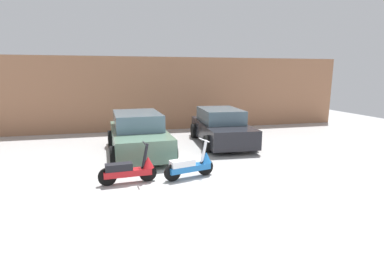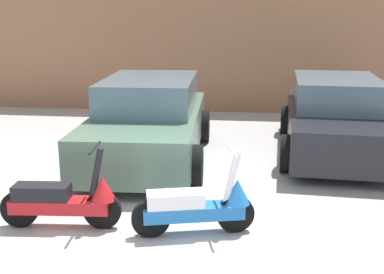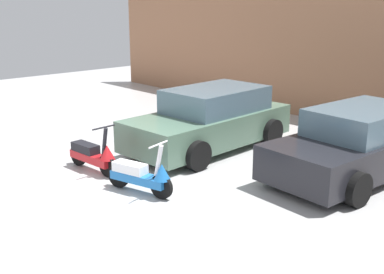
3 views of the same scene
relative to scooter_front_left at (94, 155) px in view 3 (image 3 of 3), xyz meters
name	(u,v)px [view 3 (image 3 of 3)]	position (x,y,z in m)	size (l,w,h in m)	color
ground_plane	(83,207)	(1.34, -1.05, -0.35)	(28.00, 28.00, 0.00)	#B2B2B2
wall_back	(348,62)	(1.34, 7.05, 1.36)	(19.60, 0.12, 3.41)	#9E6B4C
scooter_front_left	(94,155)	(0.00, 0.00, 0.00)	(1.42, 0.51, 0.99)	black
scooter_front_right	(142,175)	(1.55, 0.01, 0.00)	(1.37, 0.62, 0.97)	black
car_rear_left	(210,120)	(0.41, 2.82, 0.31)	(2.09, 4.11, 1.37)	#51705B
car_rear_center	(358,144)	(3.62, 3.59, 0.28)	(2.08, 4.00, 1.32)	black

